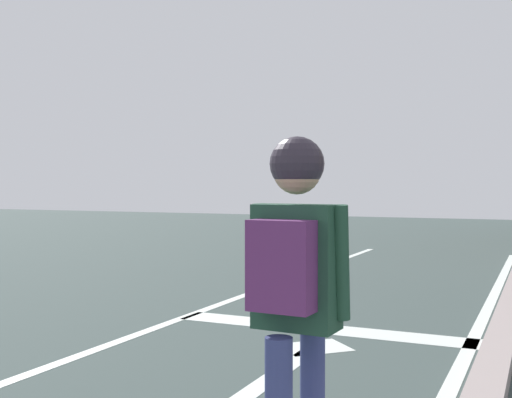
# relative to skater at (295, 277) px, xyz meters

# --- Properties ---
(lane_line_center) EXTENTS (0.12, 20.00, 0.01)m
(lane_line_center) POSITION_rel_skater_xyz_m (-2.54, 1.19, -1.02)
(lane_line_center) COLOR silver
(lane_line_center) RESTS_ON ground
(stop_bar) EXTENTS (3.04, 0.40, 0.01)m
(stop_bar) POSITION_rel_skater_xyz_m (-1.02, 3.43, -1.02)
(stop_bar) COLOR silver
(stop_bar) RESTS_ON ground
(lane_arrow_stem) EXTENTS (0.16, 1.40, 0.01)m
(lane_arrow_stem) POSITION_rel_skater_xyz_m (-0.87, 1.88, -1.02)
(lane_arrow_stem) COLOR silver
(lane_arrow_stem) RESTS_ON ground
(lane_arrow_head) EXTENTS (0.71, 0.71, 0.01)m
(lane_arrow_head) POSITION_rel_skater_xyz_m (-0.87, 2.73, -1.02)
(lane_arrow_head) COLOR silver
(lane_arrow_head) RESTS_ON ground
(skater) EXTENTS (0.43, 0.59, 1.53)m
(skater) POSITION_rel_skater_xyz_m (0.00, 0.00, 0.00)
(skater) COLOR navy
(skater) RESTS_ON skateboard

